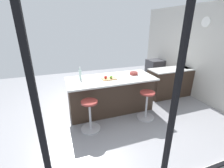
# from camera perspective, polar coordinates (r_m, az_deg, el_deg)

# --- Properties ---
(ground_plane) EXTENTS (7.69, 7.69, 0.00)m
(ground_plane) POSITION_cam_1_polar(r_m,az_deg,el_deg) (4.58, -2.28, -8.35)
(ground_plane) COLOR gray
(window_panel_rear) EXTENTS (5.91, 0.12, 2.81)m
(window_panel_rear) POSITION_cam_1_polar(r_m,az_deg,el_deg) (1.91, 21.47, -9.01)
(window_panel_rear) COLOR beige
(window_panel_rear) RESTS_ON ground_plane
(interior_partition_left) EXTENTS (0.15, 5.20, 2.81)m
(interior_partition_left) POSITION_cam_1_polar(r_m,az_deg,el_deg) (5.67, 27.83, 10.20)
(interior_partition_left) COLOR beige
(interior_partition_left) RESTS_ON ground_plane
(sink_cabinet) EXTENTS (2.16, 0.60, 1.19)m
(sink_cabinet) POSITION_cam_1_polar(r_m,az_deg,el_deg) (5.70, 23.32, 1.05)
(sink_cabinet) COLOR #38281E
(sink_cabinet) RESTS_ON ground_plane
(oven_range) EXTENTS (0.60, 0.61, 0.88)m
(oven_range) POSITION_cam_1_polar(r_m,az_deg,el_deg) (6.76, 15.28, 4.83)
(oven_range) COLOR #38383D
(oven_range) RESTS_ON ground_plane
(kitchen_island) EXTENTS (2.25, 0.96, 0.95)m
(kitchen_island) POSITION_cam_1_polar(r_m,az_deg,el_deg) (4.21, -0.44, -3.71)
(kitchen_island) COLOR #38281E
(kitchen_island) RESTS_ON ground_plane
(stool_by_window) EXTENTS (0.44, 0.44, 0.71)m
(stool_by_window) POSITION_cam_1_polar(r_m,az_deg,el_deg) (4.03, 12.42, -7.78)
(stool_by_window) COLOR #B7B7BC
(stool_by_window) RESTS_ON ground_plane
(stool_middle) EXTENTS (0.44, 0.44, 0.71)m
(stool_middle) POSITION_cam_1_polar(r_m,az_deg,el_deg) (3.56, -7.97, -11.62)
(stool_middle) COLOR #B7B7BC
(stool_middle) RESTS_ON ground_plane
(cutting_board) EXTENTS (0.36, 0.24, 0.02)m
(cutting_board) POSITION_cam_1_polar(r_m,az_deg,el_deg) (3.93, -1.07, 1.98)
(cutting_board) COLOR tan
(cutting_board) RESTS_ON kitchen_island
(apple_red) EXTENTS (0.08, 0.08, 0.08)m
(apple_red) POSITION_cam_1_polar(r_m,az_deg,el_deg) (3.89, -2.36, 2.53)
(apple_red) COLOR red
(apple_red) RESTS_ON cutting_board
(apple_green) EXTENTS (0.07, 0.07, 0.07)m
(apple_green) POSITION_cam_1_polar(r_m,az_deg,el_deg) (3.90, -0.35, 2.56)
(apple_green) COLOR #609E2D
(apple_green) RESTS_ON cutting_board
(water_bottle) EXTENTS (0.06, 0.06, 0.31)m
(water_bottle) POSITION_cam_1_polar(r_m,az_deg,el_deg) (3.95, -11.50, 3.40)
(water_bottle) COLOR silver
(water_bottle) RESTS_ON kitchen_island
(fruit_bowl) EXTENTS (0.22, 0.22, 0.07)m
(fruit_bowl) POSITION_cam_1_polar(r_m,az_deg,el_deg) (4.31, 7.92, 3.95)
(fruit_bowl) COLOR #993833
(fruit_bowl) RESTS_ON kitchen_island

